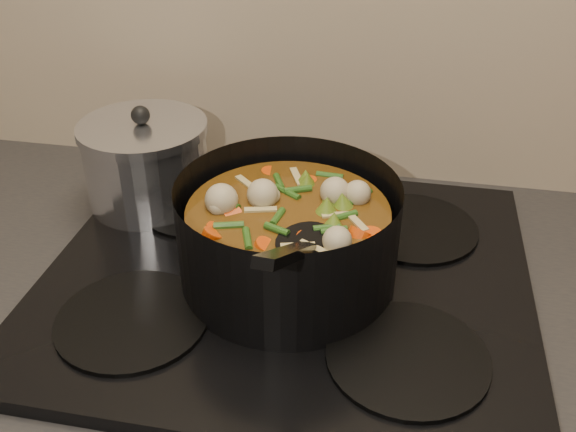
# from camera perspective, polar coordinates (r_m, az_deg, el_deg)

# --- Properties ---
(stovetop) EXTENTS (0.62, 0.54, 0.03)m
(stovetop) POSITION_cam_1_polar(r_m,az_deg,el_deg) (0.84, -0.09, -5.36)
(stovetop) COLOR black
(stovetop) RESTS_ON counter
(stockpot) EXTENTS (0.33, 0.40, 0.20)m
(stockpot) POSITION_cam_1_polar(r_m,az_deg,el_deg) (0.79, 0.01, -1.89)
(stockpot) COLOR black
(stockpot) RESTS_ON stovetop
(saucepan) EXTENTS (0.19, 0.19, 0.15)m
(saucepan) POSITION_cam_1_polar(r_m,az_deg,el_deg) (0.98, -12.44, 4.67)
(saucepan) COLOR silver
(saucepan) RESTS_ON stovetop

